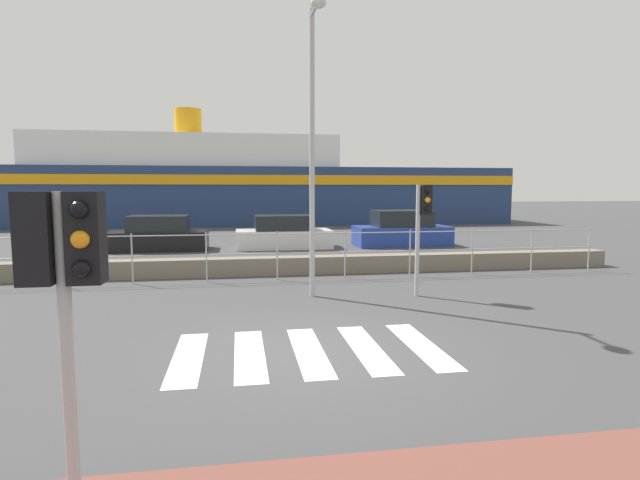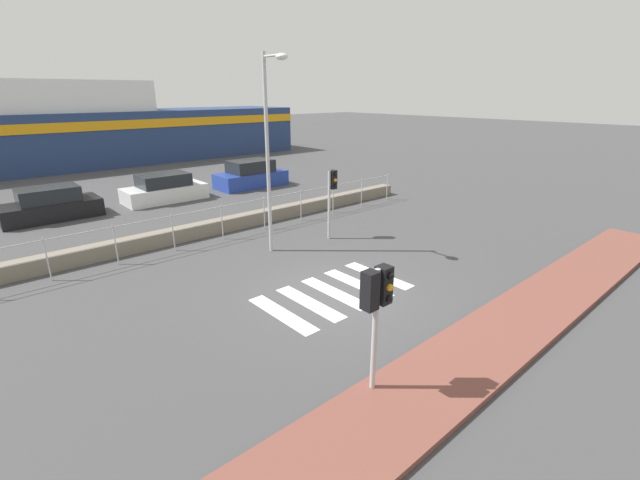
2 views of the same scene
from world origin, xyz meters
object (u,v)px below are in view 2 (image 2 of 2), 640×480
at_px(streetlamp, 270,135).
at_px(parked_car_black, 51,206).
at_px(ferry_boat, 54,132).
at_px(traffic_light_far, 332,189).
at_px(traffic_light_near, 376,298).
at_px(parked_car_blue, 251,175).
at_px(parked_car_white, 165,189).

relative_size(streetlamp, parked_car_black, 1.67).
bearing_deg(parked_car_black, ferry_boat, 77.25).
bearing_deg(parked_car_black, traffic_light_far, -53.55).
xyz_separation_m(traffic_light_near, traffic_light_far, (5.44, 6.95, -0.05)).
bearing_deg(streetlamp, parked_car_blue, 61.23).
xyz_separation_m(traffic_light_near, streetlamp, (2.94, 7.12, 2.01)).
distance_m(traffic_light_far, parked_car_black, 12.40).
height_order(traffic_light_far, parked_car_white, traffic_light_far).
height_order(traffic_light_near, parked_car_black, traffic_light_near).
xyz_separation_m(traffic_light_far, parked_car_black, (-7.32, 9.92, -1.29)).
bearing_deg(ferry_boat, parked_car_white, -83.40).
bearing_deg(ferry_boat, traffic_light_near, -92.61).
distance_m(parked_car_black, parked_car_white, 5.03).
height_order(traffic_light_far, ferry_boat, ferry_boat).
height_order(streetlamp, parked_car_blue, streetlamp).
relative_size(traffic_light_near, ferry_boat, 0.07).
bearing_deg(traffic_light_far, traffic_light_near, -128.04).
distance_m(streetlamp, parked_car_black, 11.38).
bearing_deg(parked_car_white, ferry_boat, 96.60).
height_order(ferry_boat, parked_car_white, ferry_boat).
bearing_deg(ferry_boat, traffic_light_far, -80.79).
xyz_separation_m(streetlamp, parked_car_white, (0.20, 9.74, -3.36)).
distance_m(streetlamp, ferry_boat, 24.55).
relative_size(traffic_light_near, parked_car_white, 0.62).
distance_m(traffic_light_near, traffic_light_far, 8.82).
xyz_separation_m(traffic_light_near, parked_car_blue, (8.29, 16.87, -1.28)).
bearing_deg(parked_car_blue, parked_car_white, -180.00).
distance_m(traffic_light_far, ferry_boat, 24.97).
bearing_deg(streetlamp, ferry_boat, 93.51).
distance_m(traffic_light_near, streetlamp, 7.96).
height_order(traffic_light_near, ferry_boat, ferry_boat).
xyz_separation_m(parked_car_black, parked_car_blue, (10.18, 0.00, 0.06)).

